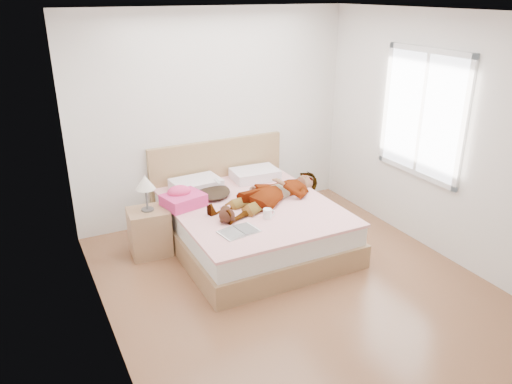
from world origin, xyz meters
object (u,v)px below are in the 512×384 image
towel (182,198)px  nightstand (149,228)px  phone (217,181)px  plush_toy (227,214)px  bed (249,220)px  woman (271,190)px  magazine (239,231)px  coffee_mug (268,213)px

towel → nightstand: bearing=178.1°
phone → plush_toy: (-0.20, -0.71, -0.10)m
bed → nightstand: (-1.11, 0.25, 0.03)m
woman → phone: (-0.50, 0.40, 0.06)m
bed → magazine: bearing=-123.4°
bed → coffee_mug: 0.56m
towel → plush_toy: bearing=-64.4°
phone → magazine: 1.03m
coffee_mug → nightstand: 1.34m
bed → plush_toy: bearing=-140.7°
plush_toy → towel: bearing=115.6°
phone → coffee_mug: bearing=-93.5°
magazine → nightstand: size_ratio=0.45×
bed → plush_toy: size_ratio=7.35×
phone → bed: bearing=-75.0°
towel → magazine: 0.93m
bed → nightstand: 1.14m
woman → towel: bearing=-124.7°
woman → bed: bearing=-118.4°
magazine → coffee_mug: (0.41, 0.16, 0.05)m
woman → phone: bearing=-147.2°
towel → nightstand: (-0.40, 0.01, -0.29)m
bed → magazine: bed is taller
phone → towel: bearing=175.2°
towel → phone: bearing=13.8°
woman → towel: 1.02m
magazine → plush_toy: bearing=91.0°
magazine → plush_toy: 0.30m
magazine → nightstand: nightstand is taller
woman → magazine: (-0.69, -0.60, -0.10)m
woman → bed: bed is taller
magazine → phone: bearing=79.2°
phone → magazine: size_ratio=0.22×
woman → nightstand: size_ratio=1.74×
woman → phone: 0.64m
bed → coffee_mug: bearing=-91.3°
woman → nightstand: 1.44m
bed → coffee_mug: size_ratio=14.82×
phone → magazine: bearing=-119.3°
bed → nightstand: bearing=167.3°
towel → plush_toy: 0.65m
bed → plush_toy: bed is taller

